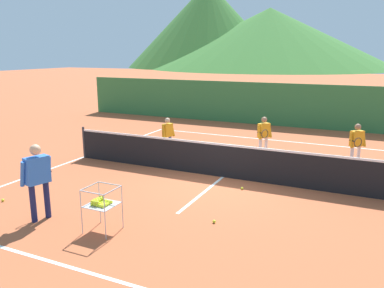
{
  "coord_description": "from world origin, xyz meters",
  "views": [
    {
      "loc": [
        3.67,
        -9.92,
        3.47
      ],
      "look_at": [
        -0.64,
        -0.7,
        1.05
      ],
      "focal_mm": 36.46,
      "sensor_mm": 36.0,
      "label": 1
    }
  ],
  "objects_px": {
    "instructor": "(38,175)",
    "student_2": "(357,142)",
    "tennis_net": "(223,160)",
    "ball_cart": "(101,203)",
    "tennis_ball_4": "(242,188)",
    "tennis_ball_3": "(3,200)",
    "student_0": "(168,133)",
    "tennis_ball_1": "(214,221)",
    "student_1": "(264,133)"
  },
  "relations": [
    {
      "from": "instructor",
      "to": "student_2",
      "type": "height_order",
      "value": "instructor"
    },
    {
      "from": "tennis_net",
      "to": "ball_cart",
      "type": "relative_size",
      "value": 11.09
    },
    {
      "from": "tennis_ball_4",
      "to": "tennis_ball_3",
      "type": "bearing_deg",
      "value": -146.81
    },
    {
      "from": "student_0",
      "to": "ball_cart",
      "type": "relative_size",
      "value": 1.43
    },
    {
      "from": "tennis_ball_1",
      "to": "student_0",
      "type": "bearing_deg",
      "value": 128.18
    },
    {
      "from": "instructor",
      "to": "tennis_ball_3",
      "type": "height_order",
      "value": "instructor"
    },
    {
      "from": "student_1",
      "to": "tennis_ball_4",
      "type": "xyz_separation_m",
      "value": [
        0.35,
        -3.34,
        -0.79
      ]
    },
    {
      "from": "instructor",
      "to": "tennis_ball_4",
      "type": "relative_size",
      "value": 24.05
    },
    {
      "from": "tennis_net",
      "to": "student_2",
      "type": "height_order",
      "value": "student_2"
    },
    {
      "from": "ball_cart",
      "to": "tennis_ball_1",
      "type": "xyz_separation_m",
      "value": [
        1.89,
        1.26,
        -0.56
      ]
    },
    {
      "from": "student_0",
      "to": "tennis_ball_4",
      "type": "relative_size",
      "value": 18.93
    },
    {
      "from": "instructor",
      "to": "tennis_ball_3",
      "type": "distance_m",
      "value": 1.89
    },
    {
      "from": "tennis_ball_4",
      "to": "instructor",
      "type": "bearing_deg",
      "value": -132.82
    },
    {
      "from": "student_2",
      "to": "ball_cart",
      "type": "bearing_deg",
      "value": -122.35
    },
    {
      "from": "tennis_net",
      "to": "tennis_ball_3",
      "type": "relative_size",
      "value": 146.58
    },
    {
      "from": "tennis_net",
      "to": "student_0",
      "type": "distance_m",
      "value": 3.03
    },
    {
      "from": "tennis_net",
      "to": "student_2",
      "type": "bearing_deg",
      "value": 37.92
    },
    {
      "from": "instructor",
      "to": "tennis_ball_1",
      "type": "distance_m",
      "value": 3.78
    },
    {
      "from": "student_0",
      "to": "tennis_ball_1",
      "type": "distance_m",
      "value": 5.73
    },
    {
      "from": "tennis_net",
      "to": "tennis_ball_1",
      "type": "relative_size",
      "value": 146.58
    },
    {
      "from": "instructor",
      "to": "student_0",
      "type": "relative_size",
      "value": 1.27
    },
    {
      "from": "tennis_ball_4",
      "to": "student_2",
      "type": "bearing_deg",
      "value": 53.06
    },
    {
      "from": "student_2",
      "to": "ball_cart",
      "type": "relative_size",
      "value": 1.52
    },
    {
      "from": "student_1",
      "to": "tennis_ball_4",
      "type": "height_order",
      "value": "student_1"
    },
    {
      "from": "tennis_net",
      "to": "tennis_ball_1",
      "type": "bearing_deg",
      "value": -72.75
    },
    {
      "from": "ball_cart",
      "to": "instructor",
      "type": "bearing_deg",
      "value": -175.85
    },
    {
      "from": "tennis_net",
      "to": "student_2",
      "type": "distance_m",
      "value": 4.23
    },
    {
      "from": "student_2",
      "to": "tennis_ball_1",
      "type": "distance_m",
      "value": 6.08
    },
    {
      "from": "tennis_ball_1",
      "to": "tennis_ball_3",
      "type": "height_order",
      "value": "same"
    },
    {
      "from": "ball_cart",
      "to": "tennis_ball_4",
      "type": "height_order",
      "value": "ball_cart"
    },
    {
      "from": "student_1",
      "to": "tennis_ball_1",
      "type": "distance_m",
      "value": 5.6
    },
    {
      "from": "ball_cart",
      "to": "tennis_ball_4",
      "type": "relative_size",
      "value": 13.22
    },
    {
      "from": "instructor",
      "to": "student_0",
      "type": "height_order",
      "value": "instructor"
    },
    {
      "from": "student_2",
      "to": "ball_cart",
      "type": "xyz_separation_m",
      "value": [
        -4.3,
        -6.79,
        -0.23
      ]
    },
    {
      "from": "student_1",
      "to": "tennis_ball_3",
      "type": "distance_m",
      "value": 8.0
    },
    {
      "from": "tennis_ball_1",
      "to": "student_1",
      "type": "bearing_deg",
      "value": 94.65
    },
    {
      "from": "tennis_ball_3",
      "to": "tennis_ball_4",
      "type": "relative_size",
      "value": 1.0
    },
    {
      "from": "instructor",
      "to": "tennis_ball_4",
      "type": "xyz_separation_m",
      "value": [
        3.29,
        3.56,
        -0.95
      ]
    },
    {
      "from": "ball_cart",
      "to": "tennis_ball_4",
      "type": "bearing_deg",
      "value": 62.6
    },
    {
      "from": "instructor",
      "to": "student_1",
      "type": "bearing_deg",
      "value": 66.87
    },
    {
      "from": "tennis_net",
      "to": "student_1",
      "type": "bearing_deg",
      "value": 79.87
    },
    {
      "from": "tennis_ball_4",
      "to": "tennis_ball_1",
      "type": "bearing_deg",
      "value": -87.38
    },
    {
      "from": "student_1",
      "to": "tennis_ball_4",
      "type": "bearing_deg",
      "value": -84.03
    },
    {
      "from": "tennis_net",
      "to": "student_0",
      "type": "xyz_separation_m",
      "value": [
        -2.6,
        1.53,
        0.27
      ]
    },
    {
      "from": "student_0",
      "to": "student_1",
      "type": "bearing_deg",
      "value": 18.96
    },
    {
      "from": "tennis_net",
      "to": "student_0",
      "type": "relative_size",
      "value": 7.74
    },
    {
      "from": "tennis_net",
      "to": "student_2",
      "type": "xyz_separation_m",
      "value": [
        3.32,
        2.59,
        0.32
      ]
    },
    {
      "from": "tennis_net",
      "to": "tennis_ball_1",
      "type": "distance_m",
      "value": 3.11
    },
    {
      "from": "tennis_net",
      "to": "tennis_ball_1",
      "type": "xyz_separation_m",
      "value": [
        0.91,
        -2.93,
        -0.47
      ]
    },
    {
      "from": "instructor",
      "to": "tennis_ball_1",
      "type": "height_order",
      "value": "instructor"
    }
  ]
}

